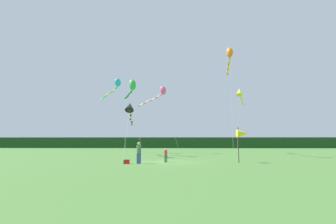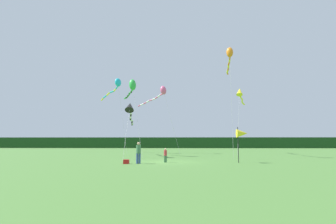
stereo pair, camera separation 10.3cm
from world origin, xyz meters
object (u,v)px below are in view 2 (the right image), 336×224
at_px(kite_cyan, 116,85).
at_px(kite_yellow, 240,93).
at_px(kite_orange, 229,56).
at_px(kite_black, 130,109).
at_px(person_child, 165,154).
at_px(banner_flag_pole, 242,134).
at_px(kite_green, 132,86).
at_px(cooler_box, 126,162).
at_px(kite_rainbow, 161,92).
at_px(person_adult, 138,152).

relative_size(kite_cyan, kite_yellow, 1.18).
distance_m(kite_yellow, kite_orange, 8.62).
bearing_deg(kite_black, kite_yellow, 28.44).
bearing_deg(person_child, kite_orange, 47.05).
height_order(banner_flag_pole, kite_green, kite_green).
distance_m(person_child, kite_yellow, 19.87).
relative_size(cooler_box, kite_orange, 0.04).
bearing_deg(person_child, banner_flag_pole, -1.90).
bearing_deg(kite_cyan, cooler_box, -74.04).
bearing_deg(kite_orange, kite_yellow, 68.79).
xyz_separation_m(person_child, kite_green, (-4.46, 9.14, 7.78)).
height_order(kite_cyan, kite_yellow, kite_cyan).
bearing_deg(kite_cyan, kite_yellow, -4.09).
height_order(person_child, kite_orange, kite_orange).
relative_size(banner_flag_pole, kite_green, 0.31).
height_order(cooler_box, kite_green, kite_green).
height_order(kite_cyan, kite_orange, kite_orange).
bearing_deg(kite_green, kite_rainbow, 65.39).
bearing_deg(person_child, person_adult, -148.10).
height_order(kite_green, kite_black, kite_green).
distance_m(kite_rainbow, kite_orange, 12.17).
height_order(kite_black, kite_yellow, kite_yellow).
xyz_separation_m(person_child, banner_flag_pole, (6.37, -0.21, 1.73)).
relative_size(kite_rainbow, kite_black, 0.97).
relative_size(kite_yellow, kite_orange, 0.75).
relative_size(kite_black, kite_yellow, 1.09).
distance_m(person_adult, kite_yellow, 21.86).
relative_size(banner_flag_pole, kite_orange, 0.23).
bearing_deg(kite_orange, banner_flag_pole, -95.53).
relative_size(kite_green, kite_yellow, 0.99).
bearing_deg(kite_rainbow, kite_green, -114.61).
bearing_deg(cooler_box, kite_green, 97.79).
bearing_deg(kite_orange, cooler_box, -137.83).
height_order(banner_flag_pole, kite_cyan, kite_cyan).
xyz_separation_m(person_child, kite_yellow, (10.06, 15.19, 7.94)).
xyz_separation_m(person_child, cooler_box, (-3.00, -1.52, -0.49)).
bearing_deg(kite_yellow, kite_rainbow, 175.79).
distance_m(banner_flag_pole, kite_rainbow, 19.14).
relative_size(person_adult, kite_rainbow, 0.17).
height_order(person_child, kite_black, kite_black).
bearing_deg(kite_green, banner_flag_pole, -40.81).
distance_m(person_adult, banner_flag_pole, 8.65).
bearing_deg(kite_rainbow, cooler_box, -95.52).
bearing_deg(kite_black, kite_cyan, 112.67).
height_order(cooler_box, kite_cyan, kite_cyan).
height_order(kite_rainbow, kite_green, kite_rainbow).
distance_m(person_adult, kite_orange, 16.71).
distance_m(banner_flag_pole, kite_green, 15.54).
bearing_deg(banner_flag_pole, kite_green, 139.19).
bearing_deg(cooler_box, banner_flag_pole, 7.93).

